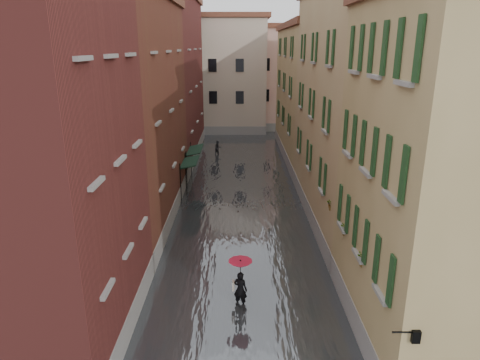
{
  "coord_description": "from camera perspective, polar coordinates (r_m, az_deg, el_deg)",
  "views": [
    {
      "loc": [
        -0.17,
        -15.2,
        10.07
      ],
      "look_at": [
        -0.08,
        7.25,
        3.0
      ],
      "focal_mm": 32.0,
      "sensor_mm": 36.0,
      "label": 1
    }
  ],
  "objects": [
    {
      "name": "ground",
      "position": [
        18.24,
        0.34,
        -16.05
      ],
      "size": [
        120.0,
        120.0,
        0.0
      ],
      "primitive_type": "plane",
      "color": "#565658",
      "rests_on": "ground"
    },
    {
      "name": "floodwater",
      "position": [
        29.91,
        0.1,
        -1.99
      ],
      "size": [
        10.0,
        60.0,
        0.2
      ],
      "primitive_type": "cube",
      "color": "#45494D",
      "rests_on": "ground"
    },
    {
      "name": "building_left_near",
      "position": [
        15.29,
        -26.79,
        2.06
      ],
      "size": [
        6.0,
        8.0,
        13.0
      ],
      "primitive_type": "cube",
      "color": "maroon",
      "rests_on": "ground"
    },
    {
      "name": "building_left_mid",
      "position": [
        25.43,
        -15.98,
        8.17
      ],
      "size": [
        6.0,
        14.0,
        12.5
      ],
      "primitive_type": "cube",
      "color": "#56221B",
      "rests_on": "ground"
    },
    {
      "name": "building_left_far",
      "position": [
        39.91,
        -10.35,
        12.8
      ],
      "size": [
        6.0,
        16.0,
        14.0
      ],
      "primitive_type": "cube",
      "color": "maroon",
      "rests_on": "ground"
    },
    {
      "name": "building_right_near",
      "position": [
        15.63,
        27.08,
        -0.55
      ],
      "size": [
        6.0,
        8.0,
        11.5
      ],
      "primitive_type": "cube",
      "color": "olive",
      "rests_on": "ground"
    },
    {
      "name": "building_right_mid",
      "position": [
        25.49,
        16.3,
        8.74
      ],
      "size": [
        6.0,
        14.0,
        13.0
      ],
      "primitive_type": "cube",
      "color": "tan",
      "rests_on": "ground"
    },
    {
      "name": "building_right_far",
      "position": [
        40.08,
        10.26,
        11.02
      ],
      "size": [
        6.0,
        16.0,
        11.5
      ],
      "primitive_type": "cube",
      "color": "olive",
      "rests_on": "ground"
    },
    {
      "name": "building_end_cream",
      "position": [
        53.39,
        -3.37,
        13.62
      ],
      "size": [
        12.0,
        9.0,
        13.0
      ],
      "primitive_type": "cube",
      "color": "#B1A68D",
      "rests_on": "ground"
    },
    {
      "name": "building_end_pink",
      "position": [
        55.69,
        6.29,
        13.19
      ],
      "size": [
        10.0,
        9.0,
        12.0
      ],
      "primitive_type": "cube",
      "color": "#D1A593",
      "rests_on": "ground"
    },
    {
      "name": "awning_near",
      "position": [
        29.22,
        -6.75,
        2.26
      ],
      "size": [
        1.09,
        2.85,
        2.8
      ],
      "color": "black",
      "rests_on": "ground"
    },
    {
      "name": "awning_far",
      "position": [
        32.6,
        -6.08,
        3.9
      ],
      "size": [
        1.09,
        3.18,
        2.8
      ],
      "color": "black",
      "rests_on": "ground"
    },
    {
      "name": "wall_lantern",
      "position": [
        12.44,
        22.23,
        -18.61
      ],
      "size": [
        0.71,
        0.22,
        0.35
      ],
      "color": "black",
      "rests_on": "ground"
    },
    {
      "name": "window_planters",
      "position": [
        17.37,
        14.14,
        -5.28
      ],
      "size": [
        0.59,
        6.0,
        0.84
      ],
      "color": "#943A30",
      "rests_on": "ground"
    },
    {
      "name": "pedestrian_main",
      "position": [
        17.33,
        0.04,
        -13.04
      ],
      "size": [
        0.95,
        0.95,
        2.06
      ],
      "color": "black",
      "rests_on": "ground"
    },
    {
      "name": "pedestrian_far",
      "position": [
        40.91,
        -2.98,
        4.23
      ],
      "size": [
        0.85,
        0.78,
        1.42
      ],
      "primitive_type": "imported",
      "rotation": [
        0.0,
        0.0,
        0.43
      ],
      "color": "black",
      "rests_on": "ground"
    }
  ]
}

